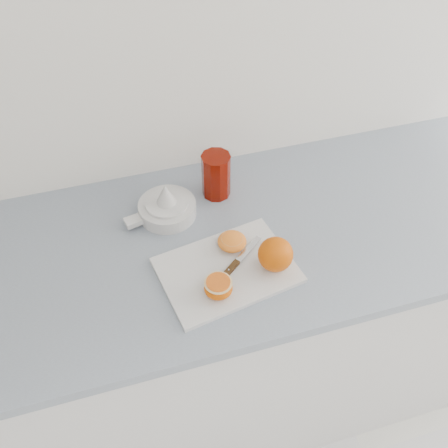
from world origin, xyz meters
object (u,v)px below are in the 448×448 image
object	(u,v)px
counter	(213,331)
red_tumbler	(216,177)
half_orange	(218,287)
cutting_board	(227,270)
citrus_juicer	(166,207)

from	to	relation	value
counter	red_tumbler	xyz separation A→B (m)	(0.06, 0.16, 0.50)
counter	half_orange	world-z (taller)	half_orange
half_orange	red_tumbler	size ratio (longest dim) A/B	0.50
cutting_board	red_tumbler	distance (m)	0.28
counter	citrus_juicer	world-z (taller)	citrus_juicer
cutting_board	counter	bearing A→B (deg)	95.79
counter	cutting_board	xyz separation A→B (m)	(0.01, -0.11, 0.45)
cutting_board	citrus_juicer	bearing A→B (deg)	112.80
cutting_board	red_tumbler	size ratio (longest dim) A/B	2.39
cutting_board	red_tumbler	bearing A→B (deg)	79.36
counter	red_tumbler	world-z (taller)	red_tumbler
counter	half_orange	distance (m)	0.51
cutting_board	red_tumbler	xyz separation A→B (m)	(0.05, 0.27, 0.05)
citrus_juicer	half_orange	bearing A→B (deg)	-78.77
counter	half_orange	size ratio (longest dim) A/B	37.99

